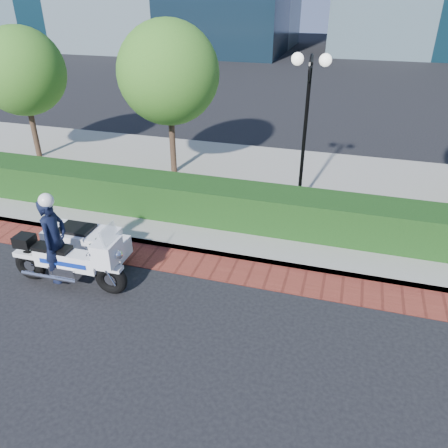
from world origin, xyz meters
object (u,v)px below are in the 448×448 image
(tree_a, at_px, (22,72))
(police_motorcycle, at_px, (72,247))
(tree_b, at_px, (168,73))
(lamppost, at_px, (307,109))

(tree_a, bearing_deg, police_motorcycle, -47.60)
(police_motorcycle, bearing_deg, tree_a, 131.29)
(tree_a, height_order, police_motorcycle, tree_a)
(tree_a, distance_m, tree_b, 5.50)
(lamppost, bearing_deg, police_motorcycle, -131.90)
(police_motorcycle, bearing_deg, lamppost, 46.99)
(tree_a, distance_m, police_motorcycle, 8.71)
(lamppost, relative_size, tree_a, 0.92)
(tree_a, xyz_separation_m, police_motorcycle, (5.63, -6.17, -2.47))
(tree_b, height_order, police_motorcycle, tree_b)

